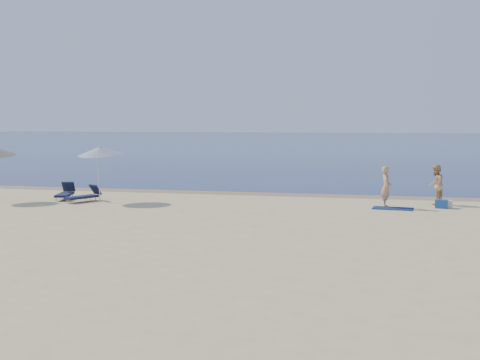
% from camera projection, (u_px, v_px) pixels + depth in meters
% --- Properties ---
extents(ground, '(160.00, 160.00, 0.00)m').
position_uv_depth(ground, '(153.00, 329.00, 10.29)').
color(ground, beige).
rests_on(ground, ground).
extents(sea, '(240.00, 160.00, 0.01)m').
position_uv_depth(sea, '(353.00, 141.00, 107.42)').
color(sea, '#0D1E51').
rests_on(sea, ground).
extents(wet_sand_strip, '(240.00, 1.60, 0.00)m').
position_uv_depth(wet_sand_strip, '(296.00, 195.00, 29.13)').
color(wet_sand_strip, '#847254').
rests_on(wet_sand_strip, ground).
extents(person_left, '(0.43, 0.63, 1.70)m').
position_uv_depth(person_left, '(386.00, 187.00, 24.78)').
color(person_left, tan).
rests_on(person_left, ground).
extents(person_right, '(0.91, 1.01, 1.70)m').
position_uv_depth(person_right, '(436.00, 185.00, 25.66)').
color(person_right, tan).
rests_on(person_right, ground).
extents(beach_towel, '(1.69, 1.06, 0.03)m').
position_uv_depth(beach_towel, '(393.00, 208.00, 24.46)').
color(beach_towel, '#0D1D45').
rests_on(beach_towel, ground).
extents(white_bag, '(0.41, 0.36, 0.32)m').
position_uv_depth(white_bag, '(447.00, 204.00, 24.71)').
color(white_bag, silver).
rests_on(white_bag, ground).
extents(blue_cooler, '(0.55, 0.44, 0.35)m').
position_uv_depth(blue_cooler, '(442.00, 204.00, 24.64)').
color(blue_cooler, '#1D4BA1').
rests_on(blue_cooler, ground).
extents(umbrella_near, '(2.26, 2.28, 2.56)m').
position_uv_depth(umbrella_near, '(100.00, 151.00, 26.59)').
color(umbrella_near, silver).
rests_on(umbrella_near, ground).
extents(lounger_left, '(0.96, 1.78, 0.75)m').
position_uv_depth(lounger_left, '(65.00, 193.00, 27.49)').
color(lounger_left, '#141937').
rests_on(lounger_left, ground).
extents(lounger_right, '(1.25, 1.71, 0.73)m').
position_uv_depth(lounger_right, '(84.00, 196.00, 26.62)').
color(lounger_right, '#15183B').
rests_on(lounger_right, ground).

